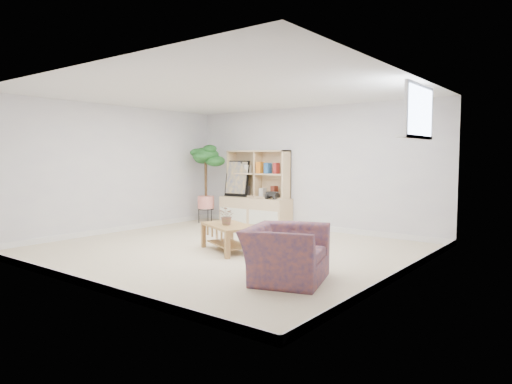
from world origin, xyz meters
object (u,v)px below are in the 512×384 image
Objects in this scene: storage_unit at (255,188)px; armchair at (286,250)px; floor_tree at (206,184)px; coffee_table at (229,238)px.

armchair is at bearing -47.62° from storage_unit.
armchair is at bearing -35.40° from floor_tree.
floor_tree is (-1.09, -0.33, 0.07)m from storage_unit.
coffee_table is 0.58× the size of floor_tree.
coffee_table is at bearing -39.71° from floor_tree.
floor_tree reaches higher than armchair.
armchair is at bearing -3.22° from coffee_table.
storage_unit reaches higher than coffee_table.
coffee_table is 3.15m from floor_tree.
storage_unit is 2.70m from coffee_table.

